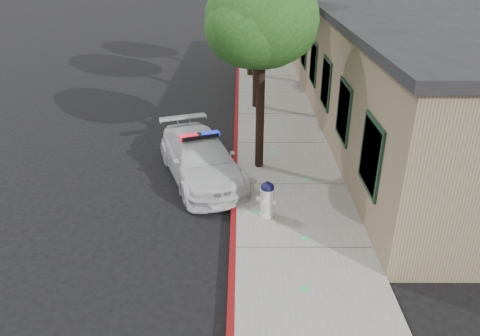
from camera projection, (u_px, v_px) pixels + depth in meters
name	position (u px, v px, depth m)	size (l,w,h in m)	color
ground	(230.00, 253.00, 10.13)	(120.00, 120.00, 0.00)	black
sidewalk	(289.00, 186.00, 12.79)	(3.20, 60.00, 0.15)	gray
red_curb	(235.00, 186.00, 12.79)	(0.14, 60.00, 0.16)	maroon
clapboard_building	(410.00, 65.00, 17.26)	(7.30, 20.89, 4.24)	tan
police_car	(200.00, 158.00, 13.13)	(3.21, 4.79, 1.41)	white
fire_hydrant	(267.00, 199.00, 11.06)	(0.54, 0.47, 0.94)	white
street_tree_near	(262.00, 24.00, 11.98)	(3.08, 3.08, 5.60)	black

